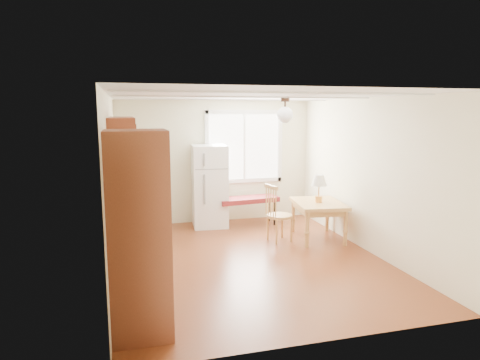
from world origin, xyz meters
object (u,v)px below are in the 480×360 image
object	(u,v)px
bench	(248,200)
dining_table	(318,208)
chair	(275,210)
refrigerator	(210,186)

from	to	relation	value
bench	dining_table	distance (m)	1.58
dining_table	chair	distance (m)	0.81
refrigerator	bench	distance (m)	0.82
refrigerator	dining_table	bearing A→B (deg)	-34.57
dining_table	chair	xyz separation A→B (m)	(-0.81, 0.03, 0.00)
refrigerator	dining_table	size ratio (longest dim) A/B	1.37
bench	dining_table	size ratio (longest dim) A/B	1.08
refrigerator	dining_table	xyz separation A→B (m)	(1.71, -1.37, -0.24)
chair	bench	bearing A→B (deg)	85.31
refrigerator	bench	size ratio (longest dim) A/B	1.27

